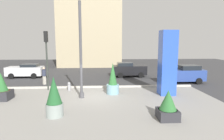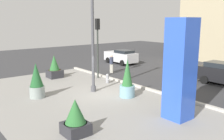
# 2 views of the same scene
# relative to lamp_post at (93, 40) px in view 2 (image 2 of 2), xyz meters

# --- Properties ---
(ground_plane) EXTENTS (60.00, 60.00, 0.00)m
(ground_plane) POSITION_rel_lamp_post_xyz_m (0.89, 4.12, -3.57)
(ground_plane) COLOR #38383A
(plaza_pavement) EXTENTS (18.00, 10.00, 0.02)m
(plaza_pavement) POSITION_rel_lamp_post_xyz_m (0.89, -1.88, -3.57)
(plaza_pavement) COLOR gray
(plaza_pavement) RESTS_ON ground_plane
(curb_strip) EXTENTS (18.00, 0.24, 0.16)m
(curb_strip) POSITION_rel_lamp_post_xyz_m (0.89, 3.24, -3.49)
(curb_strip) COLOR #B7B2A8
(curb_strip) RESTS_ON ground_plane
(lamp_post) EXTENTS (0.44, 0.44, 7.32)m
(lamp_post) POSITION_rel_lamp_post_xyz_m (0.00, 0.00, 0.00)
(lamp_post) COLOR #4C4C51
(lamp_post) RESTS_ON ground_plane
(art_pillar_blue) EXTENTS (1.18, 1.18, 5.03)m
(art_pillar_blue) POSITION_rel_lamp_post_xyz_m (6.64, 0.61, -1.06)
(art_pillar_blue) COLOR blue
(art_pillar_blue) RESTS_ON ground_plane
(potted_plant_near_left) EXTENTS (1.19, 1.19, 1.97)m
(potted_plant_near_left) POSITION_rel_lamp_post_xyz_m (-5.66, -0.19, -2.75)
(potted_plant_near_left) COLOR #2D2D33
(potted_plant_near_left) RESTS_ON ground_plane
(potted_plant_mid_plaza) EXTENTS (0.96, 0.96, 2.27)m
(potted_plant_mid_plaza) POSITION_rel_lamp_post_xyz_m (-1.13, -3.62, -2.51)
(potted_plant_mid_plaza) COLOR gray
(potted_plant_mid_plaza) RESTS_ON ground_plane
(potted_plant_near_right) EXTENTS (1.06, 1.06, 1.62)m
(potted_plant_near_right) POSITION_rel_lamp_post_xyz_m (5.01, -4.38, -2.82)
(potted_plant_near_right) COLOR #2D2D33
(potted_plant_near_right) RESTS_ON ground_plane
(potted_plant_by_pillar) EXTENTS (0.99, 0.99, 2.52)m
(potted_plant_by_pillar) POSITION_rel_lamp_post_xyz_m (2.39, 1.01, -2.53)
(potted_plant_by_pillar) COLOR #7AA8B7
(potted_plant_by_pillar) RESTS_ON ground_plane
(fire_hydrant) EXTENTS (0.36, 0.26, 0.75)m
(fire_hydrant) POSITION_rel_lamp_post_xyz_m (-1.29, 2.24, -3.20)
(fire_hydrant) COLOR #99999E
(fire_hydrant) RESTS_ON ground_plane
(traffic_light_far_side) EXTENTS (0.28, 0.42, 5.05)m
(traffic_light_far_side) POSITION_rel_lamp_post_xyz_m (-3.18, 2.66, -0.20)
(traffic_light_far_side) COLOR #333833
(traffic_light_far_side) RESTS_ON ground_plane
(car_intersection) EXTENTS (4.10, 2.00, 1.60)m
(car_intersection) POSITION_rel_lamp_post_xyz_m (-7.49, 9.02, -2.74)
(car_intersection) COLOR silver
(car_intersection) RESTS_ON ground_plane
(pedestrian_on_sidewalk) EXTENTS (0.51, 0.51, 1.72)m
(pedestrian_on_sidewalk) POSITION_rel_lamp_post_xyz_m (-4.16, 4.94, -2.61)
(pedestrian_on_sidewalk) COLOR #B2AD9E
(pedestrian_on_sidewalk) RESTS_ON ground_plane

